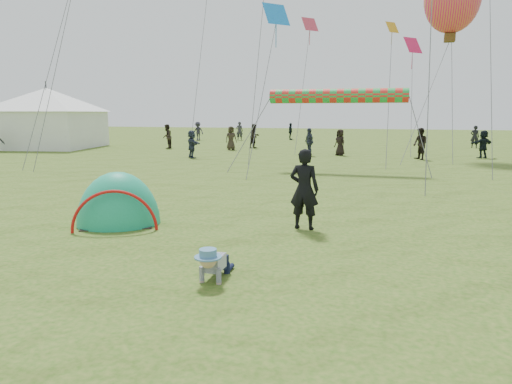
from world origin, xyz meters
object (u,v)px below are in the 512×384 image
(event_marquee, at_px, (48,116))
(popup_tent, at_px, (119,224))
(standing_adult, at_px, (304,189))
(balloon_kite, at_px, (452,2))
(crawling_toddler, at_px, (213,262))

(event_marquee, bearing_deg, popup_tent, -57.12)
(popup_tent, height_order, standing_adult, standing_adult)
(standing_adult, bearing_deg, balloon_kite, -100.28)
(standing_adult, height_order, balloon_kite, balloon_kite)
(crawling_toddler, bearing_deg, balloon_kite, 75.40)
(balloon_kite, bearing_deg, standing_adult, -104.74)
(crawling_toddler, height_order, event_marquee, event_marquee)
(popup_tent, relative_size, standing_adult, 1.37)
(crawling_toddler, distance_m, balloon_kite, 24.93)
(balloon_kite, bearing_deg, popup_tent, -115.22)
(event_marquee, xyz_separation_m, balloon_kite, (27.67, 0.07, 6.39))
(crawling_toddler, xyz_separation_m, balloon_kite, (5.84, 22.71, 8.47))
(event_marquee, distance_m, balloon_kite, 28.40)
(popup_tent, relative_size, event_marquee, 0.36)
(standing_adult, xyz_separation_m, event_marquee, (-22.65, 19.03, 1.46))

